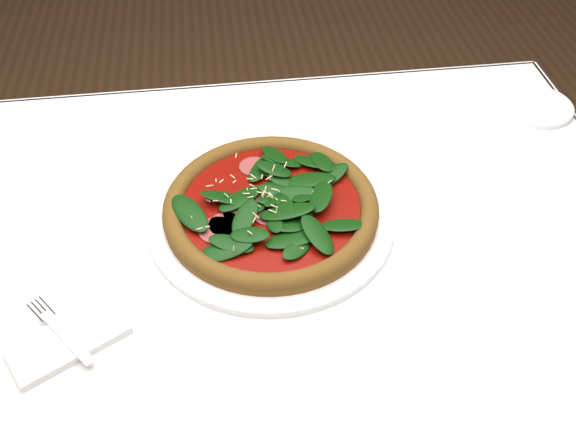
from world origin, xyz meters
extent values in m
cube|color=silver|center=(0.00, 0.00, 0.73)|extent=(1.20, 0.80, 0.04)
cylinder|color=#4E2F1F|center=(0.54, 0.34, 0.35)|extent=(0.06, 0.06, 0.71)
cube|color=silver|center=(0.00, 0.40, 0.64)|extent=(1.20, 0.01, 0.22)
cylinder|color=white|center=(0.04, 0.03, 0.76)|extent=(0.36, 0.36, 0.01)
torus|color=white|center=(0.04, 0.03, 0.76)|extent=(0.36, 0.36, 0.01)
cylinder|color=brown|center=(0.04, 0.03, 0.77)|extent=(0.33, 0.33, 0.01)
torus|color=#A56F26|center=(0.04, 0.03, 0.78)|extent=(0.33, 0.33, 0.03)
cylinder|color=#8A1105|center=(0.04, 0.03, 0.78)|extent=(0.27, 0.27, 0.00)
cylinder|color=#983D42|center=(0.04, 0.03, 0.78)|extent=(0.24, 0.24, 0.00)
ellipsoid|color=#0F380A|center=(0.04, 0.03, 0.79)|extent=(0.26, 0.26, 0.03)
cylinder|color=beige|center=(0.04, 0.03, 0.80)|extent=(0.24, 0.24, 0.00)
cube|color=silver|center=(-0.24, -0.15, 0.76)|extent=(0.16, 0.13, 0.01)
cube|color=silver|center=(-0.24, -0.15, 0.76)|extent=(0.07, 0.09, 0.00)
cube|color=silver|center=(-0.27, -0.10, 0.76)|extent=(0.04, 0.04, 0.00)
cylinder|color=white|center=(0.54, 0.25, 0.75)|extent=(0.13, 0.13, 0.01)
torus|color=white|center=(0.54, 0.25, 0.76)|extent=(0.13, 0.13, 0.01)
camera|label=1|loc=(-0.03, -0.64, 1.42)|focal=40.00mm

